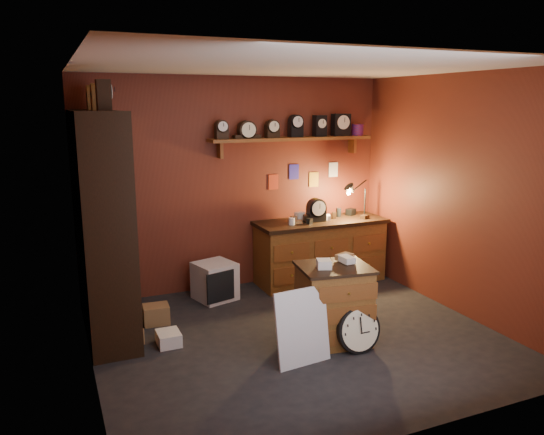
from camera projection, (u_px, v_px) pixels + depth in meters
The scene contains 11 objects.
floor at pixel (297, 337), 5.47m from camera, with size 4.00×4.00×0.00m, color black.
room_shell at pixel (299, 170), 5.22m from camera, with size 4.02×3.62×2.71m.
shelving_unit at pixel (99, 215), 5.40m from camera, with size 0.47×1.60×2.58m.
workbench at pixel (320, 248), 7.10m from camera, with size 1.76×0.66×1.36m.
low_cabinet at pixel (334, 301), 5.30m from camera, with size 0.77×0.68×0.88m.
big_round_clock at pixel (359, 330), 5.11m from camera, with size 0.46×0.16×0.46m.
white_panel at pixel (302, 362), 4.94m from camera, with size 0.54×0.02×0.73m, color silver.
mini_fridge at pixel (215, 281), 6.50m from camera, with size 0.55×0.56×0.46m.
floor_box_a at pixel (126, 337), 5.27m from camera, with size 0.27×0.23×0.17m, color #9B7043.
floor_box_b at pixel (169, 338), 5.29m from camera, with size 0.22×0.27×0.13m, color white.
floor_box_c at pixel (156, 314), 5.80m from camera, with size 0.28×0.23×0.21m, color #9B7043.
Camera 1 is at (-2.24, -4.57, 2.36)m, focal length 35.00 mm.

